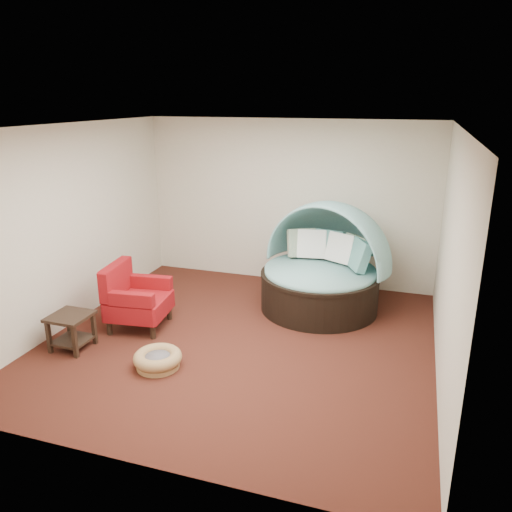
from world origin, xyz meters
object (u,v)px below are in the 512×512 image
(pet_basket, at_px, (158,359))
(red_armchair, at_px, (135,298))
(canopy_daybed, at_px, (324,260))
(side_table, at_px, (71,327))

(pet_basket, relative_size, red_armchair, 0.83)
(pet_basket, bearing_deg, red_armchair, 132.45)
(canopy_daybed, relative_size, pet_basket, 2.99)
(red_armchair, height_order, side_table, red_armchair)
(canopy_daybed, distance_m, pet_basket, 2.97)
(canopy_daybed, height_order, pet_basket, canopy_daybed)
(canopy_daybed, xyz_separation_m, red_armchair, (-2.39, -1.52, -0.34))
(pet_basket, xyz_separation_m, side_table, (-1.29, 0.09, 0.20))
(pet_basket, xyz_separation_m, red_armchair, (-0.84, 0.92, 0.32))
(red_armchair, distance_m, side_table, 0.95)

